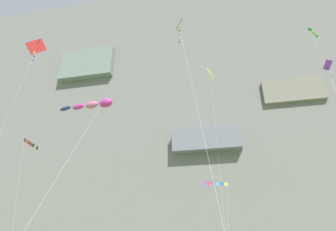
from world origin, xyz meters
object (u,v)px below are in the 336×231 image
(kite_diamond_low_right, at_px, (35,49))
(kite_diamond_mid_left, at_px, (211,77))
(kite_windsock_upper_mid, at_px, (313,33))
(kite_diamond_near_cliff, at_px, (329,70))
(kite_windsock_high_left, at_px, (93,105))
(kite_banner_mid_right, at_px, (216,188))
(kite_banner_high_center, at_px, (30,149))
(kite_diamond_upper_left, at_px, (180,29))

(kite_diamond_low_right, relative_size, kite_diamond_mid_left, 0.94)
(kite_diamond_mid_left, distance_m, kite_windsock_upper_mid, 15.80)
(kite_diamond_near_cliff, distance_m, kite_windsock_high_left, 27.95)
(kite_banner_mid_right, xyz_separation_m, kite_diamond_low_right, (-21.05, -12.41, 15.89))
(kite_banner_high_center, height_order, kite_windsock_upper_mid, kite_windsock_upper_mid)
(kite_banner_mid_right, xyz_separation_m, kite_windsock_high_left, (-7.79, -20.09, 2.27))
(kite_windsock_high_left, xyz_separation_m, kite_diamond_low_right, (-13.25, 7.68, 13.62))
(kite_diamond_low_right, xyz_separation_m, kite_windsock_upper_mid, (36.48, 10.24, 4.91))
(kite_banner_mid_right, distance_m, kite_diamond_mid_left, 17.79)
(kite_windsock_upper_mid, bearing_deg, kite_banner_high_center, -178.56)
(kite_windsock_high_left, bearing_deg, kite_windsock_upper_mid, 37.65)
(kite_diamond_near_cliff, height_order, kite_windsock_high_left, kite_diamond_near_cliff)
(kite_windsock_high_left, bearing_deg, kite_diamond_low_right, 149.92)
(kite_windsock_high_left, bearing_deg, kite_banner_high_center, 137.06)
(kite_banner_mid_right, bearing_deg, kite_banner_high_center, -172.95)
(kite_diamond_mid_left, xyz_separation_m, kite_windsock_upper_mid, (15.10, -3.50, 3.05))
(kite_diamond_near_cliff, xyz_separation_m, kite_banner_mid_right, (-14.44, 6.12, -11.86))
(kite_windsock_high_left, xyz_separation_m, kite_banner_high_center, (-18.14, 16.88, 3.79))
(kite_banner_mid_right, bearing_deg, kite_windsock_upper_mid, -8.00)
(kite_diamond_upper_left, relative_size, kite_diamond_mid_left, 0.70)
(kite_windsock_high_left, distance_m, kite_banner_high_center, 25.07)
(kite_diamond_near_cliff, xyz_separation_m, kite_windsock_upper_mid, (1.00, 3.95, 8.93))
(kite_diamond_upper_left, relative_size, kite_windsock_upper_mid, 0.66)
(kite_banner_high_center, distance_m, kite_diamond_upper_left, 29.73)
(kite_banner_high_center, bearing_deg, kite_diamond_near_cliff, -4.13)
(kite_banner_high_center, relative_size, kite_diamond_mid_left, 0.58)
(kite_banner_mid_right, relative_size, kite_windsock_high_left, 0.85)
(kite_banner_mid_right, relative_size, kite_windsock_upper_mid, 0.34)
(kite_windsock_upper_mid, bearing_deg, kite_diamond_mid_left, 166.96)
(kite_banner_high_center, height_order, kite_diamond_low_right, kite_diamond_low_right)
(kite_windsock_high_left, height_order, kite_diamond_low_right, kite_diamond_low_right)
(kite_diamond_near_cliff, bearing_deg, kite_diamond_mid_left, 152.16)
(kite_banner_mid_right, xyz_separation_m, kite_banner_high_center, (-25.93, -3.21, 6.06))
(kite_banner_high_center, relative_size, kite_diamond_upper_left, 0.82)
(kite_windsock_high_left, bearing_deg, kite_diamond_near_cliff, 32.14)
(kite_banner_high_center, distance_m, kite_diamond_low_right, 14.32)
(kite_windsock_high_left, bearing_deg, kite_diamond_mid_left, 69.23)
(kite_diamond_low_right, bearing_deg, kite_banner_mid_right, 30.53)
(kite_diamond_low_right, bearing_deg, kite_diamond_mid_left, 32.73)
(kite_diamond_mid_left, bearing_deg, kite_windsock_upper_mid, -13.04)
(kite_diamond_upper_left, height_order, kite_diamond_mid_left, kite_diamond_mid_left)
(kite_diamond_near_cliff, distance_m, kite_banner_mid_right, 19.66)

